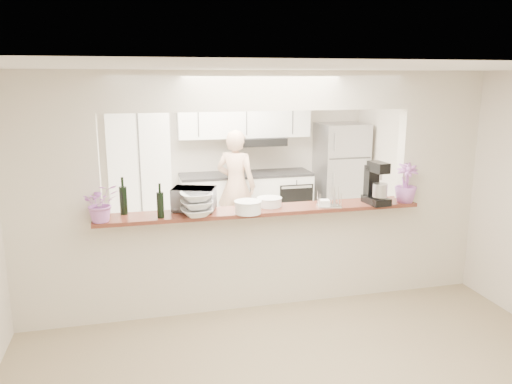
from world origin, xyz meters
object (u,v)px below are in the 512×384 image
object	(u,v)px
refrigerator	(340,175)
person	(236,186)
toaster_oven	(194,199)
stand_mixer	(376,185)

from	to	relation	value
refrigerator	person	bearing A→B (deg)	-167.25
toaster_oven	person	xyz separation A→B (m)	(0.89, 2.18, -0.37)
person	toaster_oven	bearing A→B (deg)	101.92
toaster_oven	stand_mixer	distance (m)	1.96
toaster_oven	person	size ratio (longest dim) A/B	0.26
refrigerator	person	size ratio (longest dim) A/B	1.01
refrigerator	stand_mixer	world-z (taller)	refrigerator
refrigerator	person	world-z (taller)	refrigerator
stand_mixer	person	size ratio (longest dim) A/B	0.27
stand_mixer	person	xyz separation A→B (m)	(-1.06, 2.36, -0.46)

